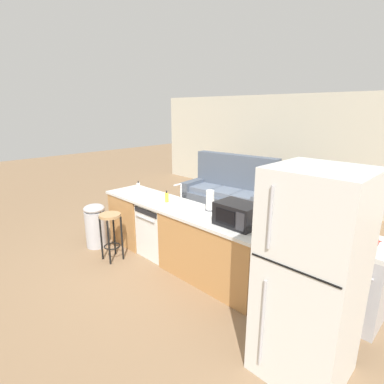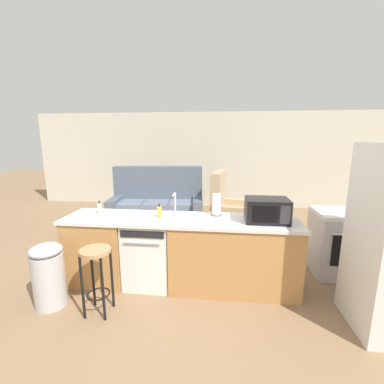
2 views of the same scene
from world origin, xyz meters
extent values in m
plane|color=#896B4C|center=(0.00, 0.00, 0.00)|extent=(24.00, 24.00, 0.00)
cube|color=beige|center=(0.30, 4.20, 1.30)|extent=(10.00, 0.06, 2.60)
cube|color=#B77F47|center=(-0.93, 0.00, 0.43)|extent=(0.75, 0.62, 0.86)
cube|color=#B77F47|center=(0.83, 0.00, 0.43)|extent=(1.55, 0.62, 0.86)
cube|color=silver|center=(0.15, 0.00, 0.88)|extent=(2.94, 0.66, 0.04)
cube|color=#49331C|center=(0.15, 0.00, 0.04)|extent=(2.86, 0.56, 0.08)
cube|color=white|center=(-0.25, 0.00, 0.42)|extent=(0.58, 0.58, 0.84)
cube|color=black|center=(-0.25, -0.30, 0.78)|extent=(0.52, 0.01, 0.08)
cylinder|color=#B2B2B7|center=(-0.25, -0.31, 0.68)|extent=(0.44, 0.02, 0.02)
cube|color=#B7B7BC|center=(2.35, 0.55, 0.42)|extent=(0.76, 0.64, 0.85)
cube|color=black|center=(2.35, 0.22, 0.47)|extent=(0.53, 0.01, 0.43)
cylinder|color=silver|center=(2.35, 0.20, 0.70)|extent=(0.61, 0.03, 0.03)
cube|color=silver|center=(2.35, 0.55, 0.88)|extent=(0.76, 0.64, 0.05)
torus|color=black|center=(2.18, 0.42, 0.89)|extent=(0.16, 0.16, 0.01)
torus|color=black|center=(2.52, 0.42, 0.89)|extent=(0.16, 0.16, 0.01)
torus|color=black|center=(2.18, 0.68, 0.89)|extent=(0.16, 0.16, 0.01)
torus|color=black|center=(2.52, 0.68, 0.89)|extent=(0.16, 0.16, 0.01)
cube|color=black|center=(1.20, 0.00, 1.04)|extent=(0.50, 0.36, 0.28)
cube|color=black|center=(1.16, -0.18, 1.04)|extent=(0.27, 0.01, 0.18)
cube|color=#2D2D33|center=(1.37, -0.18, 1.04)|extent=(0.11, 0.01, 0.21)
cylinder|color=silver|center=(0.07, 0.14, 0.92)|extent=(0.07, 0.07, 0.03)
cylinder|color=silver|center=(0.07, 0.14, 1.06)|extent=(0.02, 0.02, 0.26)
cylinder|color=silver|center=(0.07, 0.07, 1.19)|extent=(0.02, 0.14, 0.02)
cylinder|color=#4C4C51|center=(0.60, 0.19, 0.91)|extent=(0.14, 0.14, 0.01)
cylinder|color=white|center=(0.60, 0.19, 1.05)|extent=(0.11, 0.11, 0.27)
cylinder|color=yellow|center=(-0.11, 0.01, 0.97)|extent=(0.06, 0.06, 0.14)
cylinder|color=black|center=(-0.11, 0.01, 1.06)|extent=(0.02, 0.02, 0.04)
cylinder|color=silver|center=(-0.93, 0.08, 0.97)|extent=(0.06, 0.06, 0.14)
cylinder|color=black|center=(-0.93, 0.08, 1.06)|extent=(0.02, 0.02, 0.04)
sphere|color=red|center=(2.52, 0.42, 0.99)|extent=(0.17, 0.17, 0.17)
sphere|color=black|center=(2.52, 0.42, 1.08)|extent=(0.03, 0.03, 0.03)
cone|color=red|center=(2.60, 0.42, 1.00)|extent=(0.08, 0.04, 0.06)
cylinder|color=tan|center=(-0.64, -0.66, 0.72)|extent=(0.32, 0.32, 0.04)
cylinder|color=black|center=(-0.76, -0.77, 0.35)|extent=(0.03, 0.03, 0.70)
cylinder|color=black|center=(-0.53, -0.77, 0.35)|extent=(0.03, 0.03, 0.70)
cylinder|color=black|center=(-0.76, -0.55, 0.35)|extent=(0.03, 0.03, 0.70)
cylinder|color=black|center=(-0.53, -0.55, 0.35)|extent=(0.03, 0.03, 0.70)
torus|color=black|center=(-0.64, -0.66, 0.22)|extent=(0.25, 0.25, 0.02)
cylinder|color=#B7B7BC|center=(-1.25, -0.60, 0.31)|extent=(0.34, 0.34, 0.62)
ellipsoid|color=#B7B7BC|center=(-1.25, -0.60, 0.67)|extent=(0.35, 0.35, 0.14)
cube|color=#515B6B|center=(-0.74, 2.30, 0.21)|extent=(2.08, 1.10, 0.42)
cube|color=#515B6B|center=(-0.77, 2.63, 0.64)|extent=(2.01, 0.44, 1.27)
cube|color=#515B6B|center=(-1.64, 2.21, 0.31)|extent=(0.29, 0.92, 0.62)
cube|color=#515B6B|center=(0.15, 2.39, 0.31)|extent=(0.29, 0.92, 0.62)
cube|color=slate|center=(-1.28, 2.20, 0.48)|extent=(0.62, 0.68, 0.12)
cube|color=slate|center=(-0.74, 2.25, 0.48)|extent=(0.62, 0.68, 0.12)
cube|color=slate|center=(-0.19, 2.31, 0.48)|extent=(0.62, 0.68, 0.12)
cube|color=tan|center=(0.89, 2.32, 0.20)|extent=(0.92, 0.96, 0.40)
cube|color=tan|center=(0.60, 2.37, 0.60)|extent=(0.32, 0.87, 1.20)
cube|color=tan|center=(0.84, 1.98, 0.28)|extent=(0.81, 0.28, 0.55)
cube|color=tan|center=(0.95, 2.67, 0.28)|extent=(0.81, 0.28, 0.55)
camera|label=1|loc=(3.19, -2.78, 2.26)|focal=28.00mm
camera|label=2|loc=(0.65, -3.03, 1.87)|focal=24.00mm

